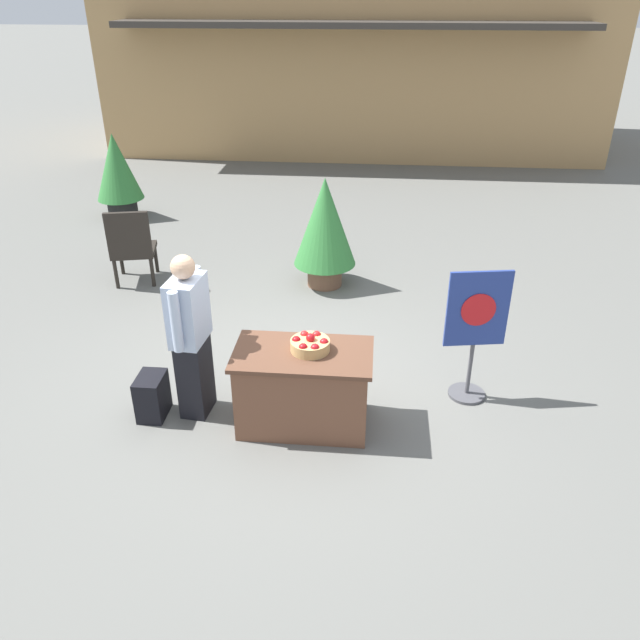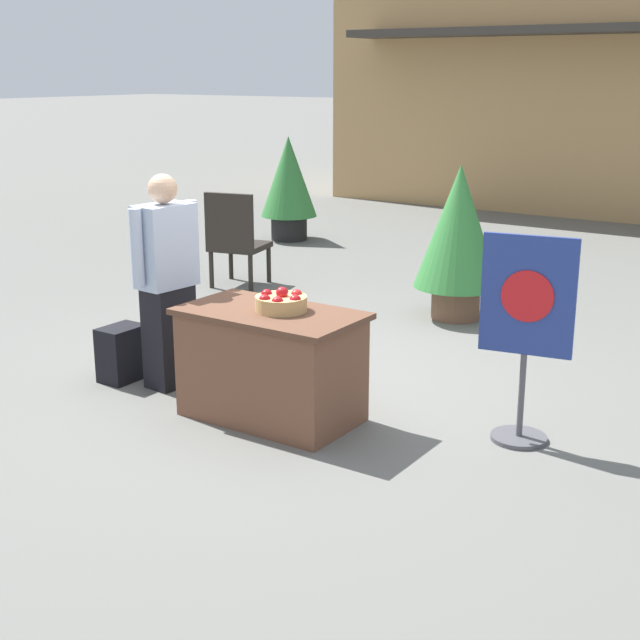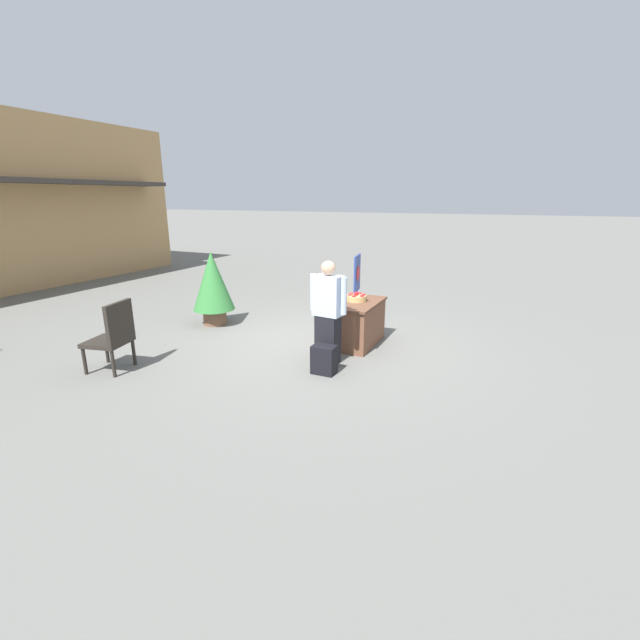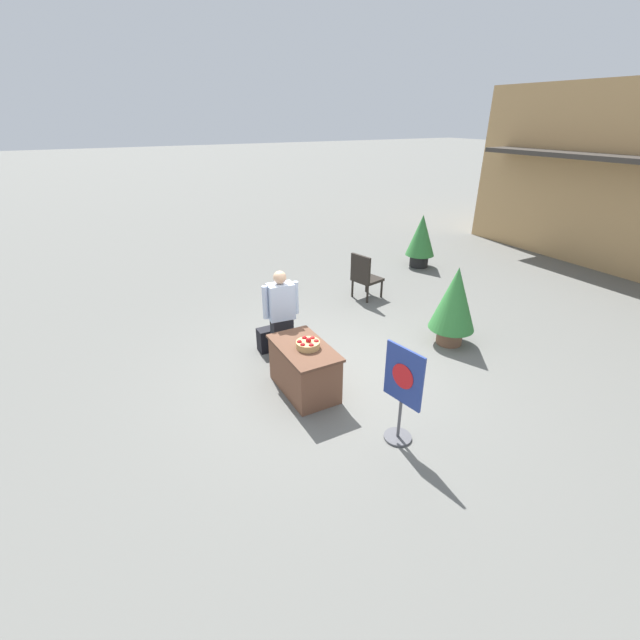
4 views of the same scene
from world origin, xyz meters
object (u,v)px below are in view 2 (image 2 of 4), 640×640
apple_basket (281,302)px  potted_plant_far_left (458,232)px  backpack (122,353)px  display_table (271,365)px  poster_board (526,331)px  person_visitor (167,281)px  potted_plant_near_right (289,182)px  patio_chair (235,237)px

apple_basket → potted_plant_far_left: bearing=92.5°
backpack → potted_plant_far_left: potted_plant_far_left is taller
display_table → apple_basket: 0.44m
apple_basket → poster_board: bearing=19.9°
poster_board → person_visitor: bearing=-89.2°
potted_plant_near_right → person_visitor: bearing=-62.6°
potted_plant_near_right → potted_plant_far_left: potted_plant_far_left is taller
display_table → person_visitor: person_visitor is taller
person_visitor → potted_plant_far_left: bearing=77.4°
person_visitor → patio_chair: 3.15m
poster_board → patio_chair: (-4.15, 2.23, -0.17)m
poster_board → patio_chair: bearing=-128.1°
patio_chair → potted_plant_far_left: bearing=-98.4°
person_visitor → potted_plant_near_right: (-2.76, 5.33, -0.00)m
potted_plant_near_right → display_table: bearing=-55.1°
backpack → potted_plant_near_right: size_ratio=0.29×
display_table → poster_board: 1.69m
backpack → potted_plant_far_left: bearing=66.1°
potted_plant_far_left → potted_plant_near_right: bearing=146.8°
patio_chair → potted_plant_near_right: size_ratio=0.73×
apple_basket → potted_plant_near_right: (-3.84, 5.39, -0.02)m
patio_chair → backpack: bearing=-170.0°
person_visitor → potted_plant_near_right: size_ratio=1.11×
apple_basket → backpack: (-1.47, -0.06, -0.61)m
person_visitor → poster_board: person_visitor is taller
apple_basket → poster_board: 1.58m
poster_board → potted_plant_far_left: size_ratio=0.91×
apple_basket → potted_plant_far_left: 2.97m
backpack → potted_plant_near_right: bearing=113.5°
poster_board → potted_plant_near_right: (-5.33, 4.85, 0.07)m
potted_plant_far_left → person_visitor: bearing=-108.1°
person_visitor → poster_board: bearing=16.1°
display_table → potted_plant_far_left: bearing=91.3°
potted_plant_near_right → patio_chair: bearing=-65.7°
potted_plant_near_right → poster_board: bearing=-42.3°
poster_board → display_table: bearing=-79.4°
apple_basket → patio_chair: size_ratio=0.33×
person_visitor → backpack: person_visitor is taller
display_table → backpack: bearing=-179.3°
apple_basket → potted_plant_near_right: size_ratio=0.24×
apple_basket → backpack: bearing=-177.8°
poster_board → potted_plant_far_left: potted_plant_far_left is taller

